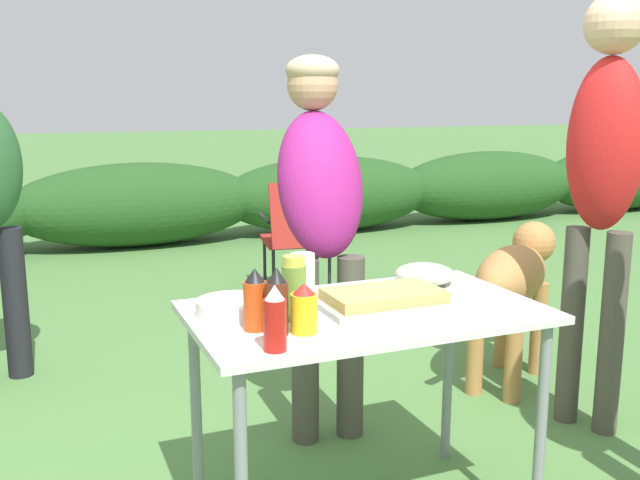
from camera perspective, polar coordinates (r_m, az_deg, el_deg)
shrub_hedge at (r=7.02m, az=-14.38°, el=2.77°), size 14.40×0.90×0.80m
folding_table at (r=2.28m, az=3.63°, el=-7.33°), size 1.10×0.64×0.74m
food_tray at (r=2.26m, az=5.11°, el=-4.72°), size 0.41×0.24×0.06m
plate_stack at (r=2.20m, az=-6.99°, el=-5.34°), size 0.22×0.22×0.05m
mixing_bowl at (r=2.56m, az=8.38°, el=-2.70°), size 0.21×0.21×0.07m
paper_cup_stack at (r=2.31m, az=-1.41°, el=-3.01°), size 0.08×0.08×0.16m
bbq_sauce_bottle at (r=1.98m, az=-3.47°, el=-5.04°), size 0.06×0.06×0.19m
hot_sauce_bottle at (r=2.03m, az=-5.21°, el=-4.86°), size 0.07×0.07×0.18m
relish_jar at (r=2.11m, az=-2.09°, el=-3.92°), size 0.07×0.07×0.19m
mustard_bottle at (r=2.00m, az=-1.29°, el=-5.56°), size 0.08×0.08×0.14m
ketchup_bottle at (r=1.86m, az=-3.63°, el=-6.38°), size 0.06×0.06×0.18m
standing_person_in_red_jacket at (r=2.90m, az=0.04°, el=3.16°), size 0.40×0.50×1.56m
standing_person_with_beanie at (r=3.10m, az=21.76°, el=5.48°), size 0.33×0.38×1.79m
dog at (r=3.63m, az=15.31°, el=-3.05°), size 0.87×0.67×0.76m
camp_chair_green_behind_table at (r=5.02m, az=-1.69°, el=0.66°), size 0.56×0.66×0.83m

